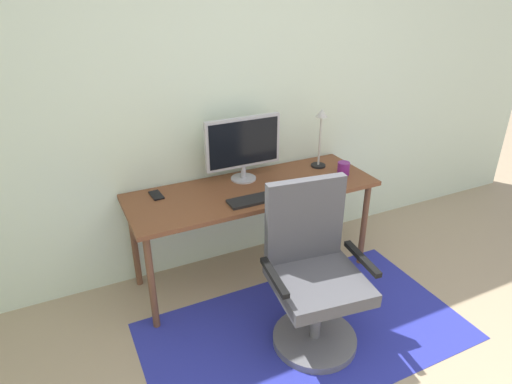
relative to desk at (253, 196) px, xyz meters
name	(u,v)px	position (x,y,z in m)	size (l,w,h in m)	color
wall_back	(234,90)	(0.03, 0.37, 0.66)	(6.00, 0.10, 2.60)	silver
area_rug	(305,331)	(0.03, -0.70, -0.64)	(1.99, 1.10, 0.01)	#29309E
desk	(253,196)	(0.00, 0.00, 0.00)	(1.72, 0.60, 0.71)	brown
monitor	(243,145)	(0.00, 0.16, 0.33)	(0.55, 0.18, 0.46)	#B2B2B7
keyboard	(260,198)	(-0.04, -0.18, 0.07)	(0.43, 0.13, 0.02)	black
computer_mouse	(304,185)	(0.31, -0.15, 0.08)	(0.06, 0.10, 0.03)	white
coffee_cup	(343,168)	(0.69, -0.08, 0.11)	(0.09, 0.09, 0.09)	#732177
cell_phone	(156,195)	(-0.63, 0.17, 0.07)	(0.07, 0.14, 0.01)	black
desk_lamp	(321,130)	(0.61, 0.13, 0.35)	(0.11, 0.11, 0.45)	black
office_chair	(313,280)	(0.03, -0.74, -0.22)	(0.62, 0.56, 1.00)	slate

